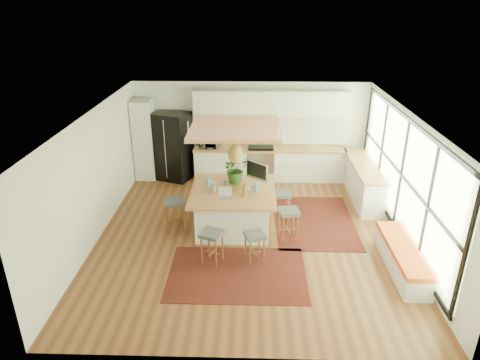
{
  "coord_description": "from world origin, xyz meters",
  "views": [
    {
      "loc": [
        0.05,
        -8.24,
        4.89
      ],
      "look_at": [
        -0.2,
        0.5,
        1.1
      ],
      "focal_mm": 32.3,
      "sensor_mm": 36.0,
      "label": 1
    }
  ],
  "objects_px": {
    "stool_near_left": "(212,246)",
    "stool_right_front": "(289,224)",
    "stool_right_back": "(282,205)",
    "stool_left_side": "(175,215)",
    "fridge": "(173,147)",
    "stool_near_right": "(255,246)",
    "island": "(233,209)",
    "monitor": "(257,175)",
    "microwave": "(210,141)",
    "laptop": "(225,192)",
    "island_plant": "(236,172)"
  },
  "relations": [
    {
      "from": "island_plant",
      "to": "microwave",
      "type": "bearing_deg",
      "value": 108.93
    },
    {
      "from": "stool_near_right",
      "to": "monitor",
      "type": "bearing_deg",
      "value": 88.47
    },
    {
      "from": "stool_left_side",
      "to": "microwave",
      "type": "height_order",
      "value": "microwave"
    },
    {
      "from": "island",
      "to": "stool_near_left",
      "type": "height_order",
      "value": "island"
    },
    {
      "from": "fridge",
      "to": "laptop",
      "type": "height_order",
      "value": "fridge"
    },
    {
      "from": "laptop",
      "to": "island_plant",
      "type": "relative_size",
      "value": 0.48
    },
    {
      "from": "stool_right_front",
      "to": "stool_left_side",
      "type": "bearing_deg",
      "value": 172.85
    },
    {
      "from": "stool_near_left",
      "to": "stool_right_front",
      "type": "relative_size",
      "value": 0.98
    },
    {
      "from": "monitor",
      "to": "microwave",
      "type": "distance_m",
      "value": 2.9
    },
    {
      "from": "stool_right_back",
      "to": "stool_left_side",
      "type": "relative_size",
      "value": 0.95
    },
    {
      "from": "microwave",
      "to": "fridge",
      "type": "bearing_deg",
      "value": -174.23
    },
    {
      "from": "stool_right_back",
      "to": "stool_near_left",
      "type": "bearing_deg",
      "value": -128.9
    },
    {
      "from": "stool_right_back",
      "to": "stool_left_side",
      "type": "distance_m",
      "value": 2.46
    },
    {
      "from": "stool_right_front",
      "to": "microwave",
      "type": "relative_size",
      "value": 1.33
    },
    {
      "from": "laptop",
      "to": "microwave",
      "type": "xyz_separation_m",
      "value": [
        -0.62,
        3.23,
        0.05
      ]
    },
    {
      "from": "stool_left_side",
      "to": "microwave",
      "type": "xyz_separation_m",
      "value": [
        0.51,
        2.98,
        0.75
      ]
    },
    {
      "from": "microwave",
      "to": "island_plant",
      "type": "height_order",
      "value": "island_plant"
    },
    {
      "from": "island",
      "to": "island_plant",
      "type": "height_order",
      "value": "island_plant"
    },
    {
      "from": "fridge",
      "to": "stool_left_side",
      "type": "bearing_deg",
      "value": -59.09
    },
    {
      "from": "fridge",
      "to": "microwave",
      "type": "xyz_separation_m",
      "value": [
        1.04,
        0.02,
        0.18
      ]
    },
    {
      "from": "stool_near_left",
      "to": "stool_right_front",
      "type": "bearing_deg",
      "value": 31.17
    },
    {
      "from": "stool_right_back",
      "to": "microwave",
      "type": "xyz_separation_m",
      "value": [
        -1.89,
        2.43,
        0.75
      ]
    },
    {
      "from": "stool_right_back",
      "to": "laptop",
      "type": "height_order",
      "value": "laptop"
    },
    {
      "from": "stool_near_left",
      "to": "stool_right_front",
      "type": "distance_m",
      "value": 1.82
    },
    {
      "from": "stool_near_right",
      "to": "stool_left_side",
      "type": "height_order",
      "value": "stool_left_side"
    },
    {
      "from": "stool_left_side",
      "to": "laptop",
      "type": "distance_m",
      "value": 1.35
    },
    {
      "from": "stool_right_front",
      "to": "island_plant",
      "type": "xyz_separation_m",
      "value": [
        -1.16,
        0.89,
        0.82
      ]
    },
    {
      "from": "microwave",
      "to": "stool_near_left",
      "type": "bearing_deg",
      "value": -79.81
    },
    {
      "from": "stool_right_front",
      "to": "stool_near_left",
      "type": "bearing_deg",
      "value": -148.83
    },
    {
      "from": "fridge",
      "to": "laptop",
      "type": "xyz_separation_m",
      "value": [
        1.66,
        -3.21,
        0.12
      ]
    },
    {
      "from": "fridge",
      "to": "stool_right_front",
      "type": "xyz_separation_m",
      "value": [
        3.03,
        -3.27,
        -0.57
      ]
    },
    {
      "from": "fridge",
      "to": "island",
      "type": "bearing_deg",
      "value": -36.32
    },
    {
      "from": "stool_near_right",
      "to": "stool_right_front",
      "type": "distance_m",
      "value": 1.16
    },
    {
      "from": "island",
      "to": "laptop",
      "type": "distance_m",
      "value": 0.72
    },
    {
      "from": "stool_right_back",
      "to": "stool_left_side",
      "type": "height_order",
      "value": "stool_left_side"
    },
    {
      "from": "island",
      "to": "stool_right_back",
      "type": "height_order",
      "value": "island"
    },
    {
      "from": "stool_left_side",
      "to": "stool_right_front",
      "type": "bearing_deg",
      "value": -7.15
    },
    {
      "from": "stool_near_left",
      "to": "island_plant",
      "type": "relative_size",
      "value": 1.06
    },
    {
      "from": "stool_near_left",
      "to": "stool_near_right",
      "type": "bearing_deg",
      "value": 3.23
    },
    {
      "from": "fridge",
      "to": "stool_right_front",
      "type": "relative_size",
      "value": 2.78
    },
    {
      "from": "stool_near_right",
      "to": "microwave",
      "type": "height_order",
      "value": "microwave"
    },
    {
      "from": "stool_right_back",
      "to": "stool_left_side",
      "type": "xyz_separation_m",
      "value": [
        -2.4,
        -0.55,
        0.0
      ]
    },
    {
      "from": "island",
      "to": "stool_right_back",
      "type": "distance_m",
      "value": 1.19
    },
    {
      "from": "fridge",
      "to": "stool_near_right",
      "type": "height_order",
      "value": "fridge"
    },
    {
      "from": "island",
      "to": "island_plant",
      "type": "bearing_deg",
      "value": 84.05
    },
    {
      "from": "monitor",
      "to": "stool_left_side",
      "type": "bearing_deg",
      "value": -125.65
    },
    {
      "from": "island",
      "to": "fridge",
      "type": "bearing_deg",
      "value": 122.87
    },
    {
      "from": "stool_left_side",
      "to": "island_plant",
      "type": "relative_size",
      "value": 1.16
    },
    {
      "from": "laptop",
      "to": "stool_near_right",
      "type": "bearing_deg",
      "value": -58.47
    },
    {
      "from": "monitor",
      "to": "stool_near_left",
      "type": "bearing_deg",
      "value": -75.74
    }
  ]
}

